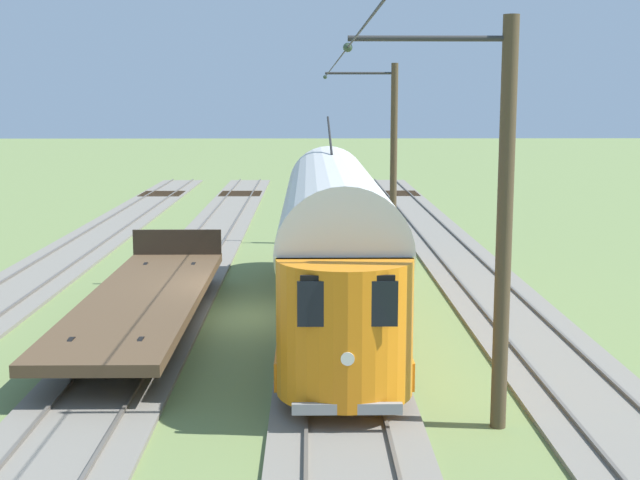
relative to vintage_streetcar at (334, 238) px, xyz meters
name	(u,v)px	position (x,y,z in m)	size (l,w,h in m)	color
ground_plane	(244,318)	(2.43, -0.37, -2.26)	(220.00, 220.00, 0.00)	olive
track_streetcar_siding	(508,312)	(-4.85, -0.68, -2.20)	(2.80, 80.00, 0.18)	slate
track_adjacent_siding	(333,313)	(0.00, -0.68, -2.20)	(2.80, 80.00, 0.18)	slate
track_third_siding	(157,313)	(4.85, -0.68, -2.20)	(2.80, 80.00, 0.18)	slate
vintage_streetcar	(334,238)	(0.00, 0.00, 0.00)	(2.65, 16.66, 5.12)	orange
flatcar_adjacent	(145,298)	(4.85, 0.95, -1.40)	(2.80, 12.00, 1.60)	brown
catenary_pole_foreground	(392,151)	(-2.68, -12.36, 1.56)	(2.98, 0.28, 7.29)	#4C3D28
catenary_pole_mid_near	(500,219)	(-2.68, 7.76, 1.56)	(2.98, 0.28, 7.29)	#4C3D28
overhead_wire_run	(349,50)	(-0.05, 6.99, 4.49)	(2.78, 44.24, 0.18)	black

